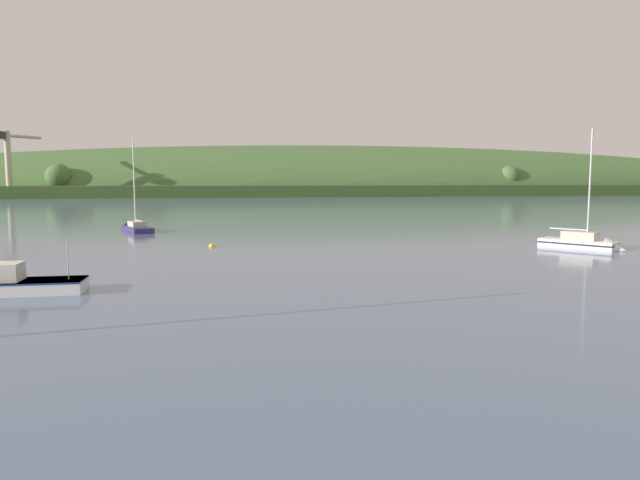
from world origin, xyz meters
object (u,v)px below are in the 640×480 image
Objects in this scene: sailboat_outer_reach at (586,245)px; fishing_boat_moored at (15,287)px; dockside_crane at (9,165)px; sailboat_far_left at (136,229)px; mooring_buoy_midchannel at (212,246)px.

sailboat_outer_reach is 46.80m from fishing_boat_moored.
sailboat_far_left is at bearing -122.66° from dockside_crane.
sailboat_far_left is 1.02× the size of sailboat_outer_reach.
fishing_boat_moored is 9.25× the size of mooring_buoy_midchannel.
fishing_boat_moored is at bearing -128.25° from dockside_crane.
sailboat_outer_reach reaches higher than mooring_buoy_midchannel.
sailboat_outer_reach is at bearing -11.43° from mooring_buoy_midchannel.
fishing_boat_moored is (-0.64, -39.07, 0.18)m from sailboat_far_left.
fishing_boat_moored is at bearing 157.49° from sailboat_far_left.
mooring_buoy_midchannel is (-34.19, 6.91, -0.30)m from sailboat_outer_reach.
dockside_crane is 29.98× the size of mooring_buoy_midchannel.
sailboat_outer_reach reaches higher than fishing_boat_moored.
sailboat_far_left is 1.88× the size of fishing_boat_moored.
fishing_boat_moored is (-44.53, -14.39, 0.10)m from sailboat_outer_reach.
sailboat_outer_reach is (43.89, -24.68, 0.09)m from sailboat_far_left.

